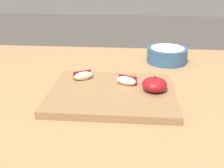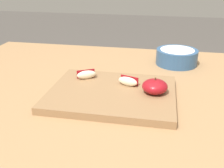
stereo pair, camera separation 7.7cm
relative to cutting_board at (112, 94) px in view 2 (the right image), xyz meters
name	(u,v)px [view 2 (the right image)]	position (x,y,z in m)	size (l,w,h in m)	color
dining_table	(136,121)	(0.07, 0.03, -0.10)	(1.41, 0.98, 0.76)	#9E754C
cutting_board	(112,94)	(0.00, 0.00, 0.00)	(0.36, 0.29, 0.02)	olive
apple_half_skin_up	(155,86)	(0.12, 0.01, 0.03)	(0.07, 0.07, 0.05)	maroon
apple_wedge_middle	(128,81)	(0.04, 0.04, 0.02)	(0.06, 0.04, 0.03)	beige
apple_wedge_right	(87,75)	(-0.10, 0.07, 0.02)	(0.06, 0.05, 0.03)	beige
ceramic_fruit_bowl	(177,57)	(0.19, 0.33, 0.02)	(0.16, 0.16, 0.06)	#2D517A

